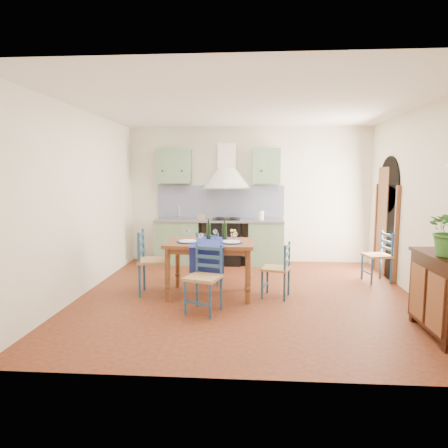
# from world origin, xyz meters

# --- Properties ---
(floor) EXTENTS (5.00, 5.00, 0.00)m
(floor) POSITION_xyz_m (0.00, 0.00, 0.00)
(floor) COLOR #4E1910
(floor) RESTS_ON ground
(back_wall) EXTENTS (5.00, 0.96, 2.80)m
(back_wall) POSITION_xyz_m (-0.47, 2.29, 1.05)
(back_wall) COLOR white
(back_wall) RESTS_ON ground
(right_wall) EXTENTS (0.26, 5.00, 2.80)m
(right_wall) POSITION_xyz_m (2.50, 0.28, 1.34)
(right_wall) COLOR white
(right_wall) RESTS_ON ground
(left_wall) EXTENTS (0.04, 5.00, 2.80)m
(left_wall) POSITION_xyz_m (-2.50, 0.00, 1.40)
(left_wall) COLOR white
(left_wall) RESTS_ON ground
(ceiling) EXTENTS (5.00, 5.00, 0.01)m
(ceiling) POSITION_xyz_m (0.00, 0.00, 2.80)
(ceiling) COLOR white
(ceiling) RESTS_ON back_wall
(dining_table) EXTENTS (1.31, 0.99, 1.14)m
(dining_table) POSITION_xyz_m (-0.55, -0.01, 0.73)
(dining_table) COLOR brown
(dining_table) RESTS_ON ground
(chair_near) EXTENTS (0.53, 0.53, 0.90)m
(chair_near) POSITION_xyz_m (-0.56, -0.75, 0.46)
(chair_near) COLOR navy
(chair_near) RESTS_ON ground
(chair_far) EXTENTS (0.46, 0.46, 0.88)m
(chair_far) POSITION_xyz_m (-0.64, 0.66, 0.46)
(chair_far) COLOR navy
(chair_far) RESTS_ON ground
(chair_left) EXTENTS (0.50, 0.50, 0.98)m
(chair_left) POSITION_xyz_m (-1.45, 0.00, 0.51)
(chair_left) COLOR navy
(chair_left) RESTS_ON ground
(chair_right) EXTENTS (0.47, 0.47, 0.82)m
(chair_right) POSITION_xyz_m (0.46, -0.03, 0.43)
(chair_right) COLOR navy
(chair_right) RESTS_ON ground
(chair_spare) EXTENTS (0.47, 0.47, 0.86)m
(chair_spare) POSITION_xyz_m (2.23, 0.98, 0.44)
(chair_spare) COLOR navy
(chair_spare) RESTS_ON ground
(sideboard) EXTENTS (0.50, 1.05, 0.94)m
(sideboard) POSITION_xyz_m (2.26, -1.36, 0.51)
(sideboard) COLOR black
(sideboard) RESTS_ON ground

